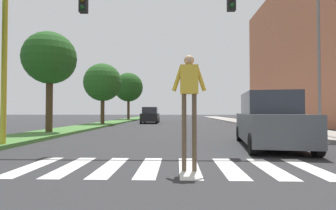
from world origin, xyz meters
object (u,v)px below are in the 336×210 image
traffic_light_gantry (83,22)px  sedan_midblock (150,116)px  tree_mid (50,59)px  pedestrian_performer (189,93)px  suv_crossing (269,121)px  tree_distant (128,87)px  street_lamp_right (317,45)px  tree_far (103,83)px

traffic_light_gantry → sedan_midblock: traffic_light_gantry is taller
tree_mid → pedestrian_performer: 11.34m
suv_crossing → sedan_midblock: suv_crossing is taller
tree_distant → sedan_midblock: (4.01, -8.54, -3.92)m
tree_distant → traffic_light_gantry: tree_distant is taller
tree_distant → street_lamp_right: street_lamp_right is taller
suv_crossing → sedan_midblock: 19.30m
tree_far → tree_distant: 12.61m
tree_mid → sedan_midblock: 14.79m
traffic_light_gantry → suv_crossing: traffic_light_gantry is taller
tree_mid → suv_crossing: size_ratio=1.15×
street_lamp_right → tree_far: bearing=142.4°
tree_mid → tree_far: 9.74m
traffic_light_gantry → street_lamp_right: street_lamp_right is taller
traffic_light_gantry → pedestrian_performer: size_ratio=3.76×
tree_far → street_lamp_right: 17.55m
tree_far → tree_distant: bearing=89.8°
tree_mid → traffic_light_gantry: bearing=-53.7°
street_lamp_right → pedestrian_performer: (-6.72, -7.35, -2.93)m
traffic_light_gantry → tree_distant: bearing=97.5°
street_lamp_right → suv_crossing: size_ratio=1.56×
tree_far → suv_crossing: 17.80m
suv_crossing → sedan_midblock: (-6.20, 18.27, -0.13)m
street_lamp_right → tree_distant: bearing=120.8°
tree_mid → traffic_light_gantry: traffic_light_gantry is taller
traffic_light_gantry → suv_crossing: 7.46m
tree_distant → tree_mid: bearing=-90.4°
tree_mid → tree_distant: size_ratio=0.83×
tree_mid → street_lamp_right: (14.01, -0.96, 0.40)m
tree_far → traffic_light_gantry: 15.34m
pedestrian_performer → sedan_midblock: size_ratio=0.60×
traffic_light_gantry → tree_mid: bearing=126.3°
tree_far → suv_crossing: tree_far is taller
tree_mid → suv_crossing: tree_mid is taller
tree_mid → suv_crossing: 11.76m
tree_distant → street_lamp_right: 27.09m
tree_far → tree_mid: bearing=-90.7°
traffic_light_gantry → street_lamp_right: 11.06m
sedan_midblock → tree_distant: bearing=115.2°
street_lamp_right → suv_crossing: street_lamp_right is taller
pedestrian_performer → tree_far: bearing=111.7°
tree_mid → suv_crossing: (10.37, -4.49, -3.26)m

